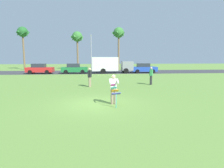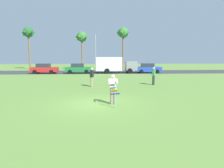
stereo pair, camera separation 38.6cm
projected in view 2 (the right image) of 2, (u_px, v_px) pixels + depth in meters
name	position (u px, v px, depth m)	size (l,w,h in m)	color
ground_plane	(98.00, 104.00, 11.63)	(120.00, 120.00, 0.00)	olive
road_strip	(100.00, 72.00, 34.73)	(120.00, 8.00, 0.01)	#38383D
person_kite_flyer	(113.00, 88.00, 11.32)	(0.54, 0.66, 1.73)	gray
kite_held	(114.00, 92.00, 10.69)	(0.53, 0.71, 1.25)	#D83399
parked_car_red	(44.00, 69.00, 31.75)	(4.25, 1.94, 1.60)	red
parked_car_green	(78.00, 69.00, 32.05)	(4.25, 1.93, 1.60)	#1E7238
parked_truck_grey_van	(114.00, 65.00, 32.29)	(6.75, 2.24, 2.62)	gray
parked_car_blue	(148.00, 68.00, 32.70)	(4.23, 1.89, 1.60)	#2347B7
palm_tree_left_near	(28.00, 34.00, 40.66)	(2.58, 2.71, 8.74)	brown
palm_tree_right_near	(82.00, 38.00, 40.37)	(2.58, 2.71, 7.79)	brown
palm_tree_centre_far	(123.00, 34.00, 39.48)	(2.58, 2.71, 8.53)	brown
streetlight_pole	(96.00, 50.00, 38.96)	(0.24, 1.65, 7.00)	#9E9EA3
person_walker_near	(154.00, 75.00, 19.07)	(0.40, 0.47, 1.73)	#26262B
person_walker_far	(92.00, 77.00, 17.91)	(0.35, 0.52, 1.73)	gray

